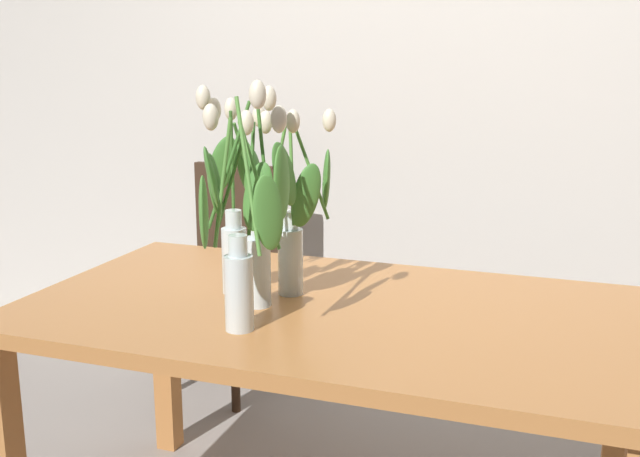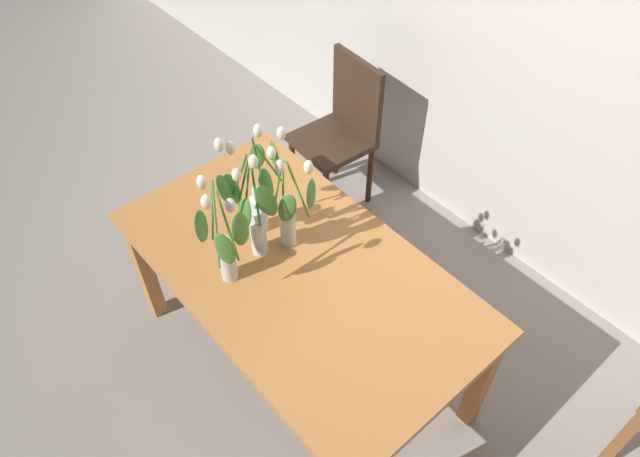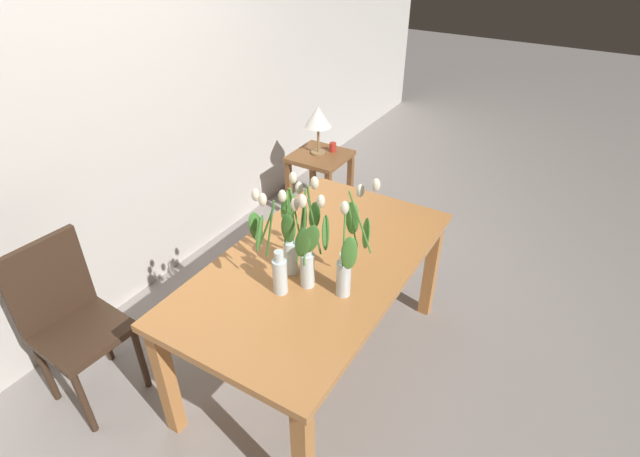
{
  "view_description": "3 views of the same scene",
  "coord_description": "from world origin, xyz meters",
  "px_view_note": "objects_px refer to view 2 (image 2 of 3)",
  "views": [
    {
      "loc": [
        0.59,
        -1.75,
        1.37
      ],
      "look_at": [
        -0.0,
        -0.07,
        0.96
      ],
      "focal_mm": 42.13,
      "sensor_mm": 36.0,
      "label": 1
    },
    {
      "loc": [
        1.21,
        -0.93,
        2.62
      ],
      "look_at": [
        0.08,
        0.05,
        1.01
      ],
      "focal_mm": 32.82,
      "sensor_mm": 36.0,
      "label": 2
    },
    {
      "loc": [
        -1.69,
        -1.04,
        2.25
      ],
      "look_at": [
        0.04,
        -0.0,
        0.92
      ],
      "focal_mm": 27.53,
      "sensor_mm": 36.0,
      "label": 3
    }
  ],
  "objects_px": {
    "tulip_vase_0": "(288,211)",
    "tulip_vase_2": "(225,247)",
    "dining_chair": "(342,126)",
    "dining_table": "(299,281)",
    "tulip_vase_3": "(250,213)",
    "tulip_vase_1": "(262,194)"
  },
  "relations": [
    {
      "from": "tulip_vase_3",
      "to": "tulip_vase_1",
      "type": "bearing_deg",
      "value": 127.84
    },
    {
      "from": "tulip_vase_1",
      "to": "dining_chair",
      "type": "xyz_separation_m",
      "value": [
        -0.5,
        0.93,
        -0.4
      ]
    },
    {
      "from": "dining_table",
      "to": "tulip_vase_2",
      "type": "xyz_separation_m",
      "value": [
        -0.12,
        -0.25,
        0.3
      ]
    },
    {
      "from": "tulip_vase_0",
      "to": "tulip_vase_2",
      "type": "xyz_separation_m",
      "value": [
        -0.0,
        -0.31,
        0.01
      ]
    },
    {
      "from": "dining_chair",
      "to": "tulip_vase_0",
      "type": "bearing_deg",
      "value": -54.22
    },
    {
      "from": "dining_table",
      "to": "tulip_vase_2",
      "type": "relative_size",
      "value": 2.74
    },
    {
      "from": "dining_table",
      "to": "dining_chair",
      "type": "bearing_deg",
      "value": 128.88
    },
    {
      "from": "dining_table",
      "to": "tulip_vase_1",
      "type": "relative_size",
      "value": 3.05
    },
    {
      "from": "dining_table",
      "to": "tulip_vase_0",
      "type": "xyz_separation_m",
      "value": [
        -0.12,
        0.06,
        0.29
      ]
    },
    {
      "from": "dining_table",
      "to": "tulip_vase_3",
      "type": "xyz_separation_m",
      "value": [
        -0.19,
        -0.08,
        0.32
      ]
    },
    {
      "from": "tulip_vase_0",
      "to": "tulip_vase_3",
      "type": "height_order",
      "value": "tulip_vase_3"
    },
    {
      "from": "tulip_vase_0",
      "to": "dining_chair",
      "type": "height_order",
      "value": "tulip_vase_0"
    },
    {
      "from": "dining_table",
      "to": "tulip_vase_1",
      "type": "bearing_deg",
      "value": 170.63
    },
    {
      "from": "dining_table",
      "to": "tulip_vase_2",
      "type": "distance_m",
      "value": 0.41
    },
    {
      "from": "tulip_vase_0",
      "to": "tulip_vase_3",
      "type": "bearing_deg",
      "value": -114.44
    },
    {
      "from": "tulip_vase_1",
      "to": "dining_chair",
      "type": "distance_m",
      "value": 1.13
    },
    {
      "from": "dining_table",
      "to": "dining_chair",
      "type": "distance_m",
      "value": 1.26
    },
    {
      "from": "tulip_vase_1",
      "to": "tulip_vase_3",
      "type": "distance_m",
      "value": 0.17
    },
    {
      "from": "dining_table",
      "to": "tulip_vase_2",
      "type": "bearing_deg",
      "value": -116.4
    },
    {
      "from": "tulip_vase_0",
      "to": "dining_chair",
      "type": "bearing_deg",
      "value": 125.78
    },
    {
      "from": "tulip_vase_2",
      "to": "tulip_vase_3",
      "type": "distance_m",
      "value": 0.18
    },
    {
      "from": "dining_chair",
      "to": "dining_table",
      "type": "bearing_deg",
      "value": -51.12
    }
  ]
}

